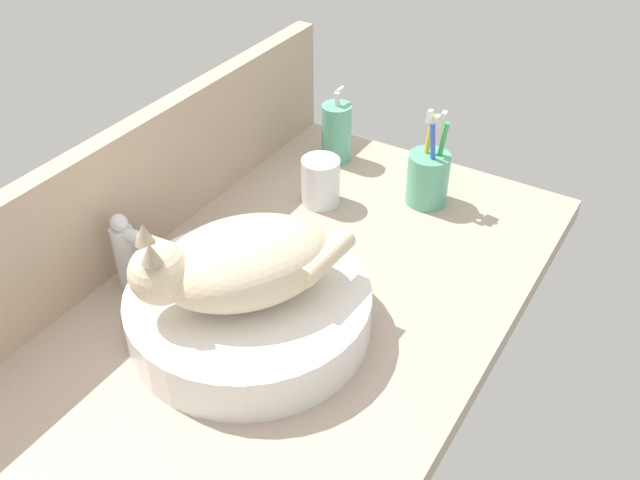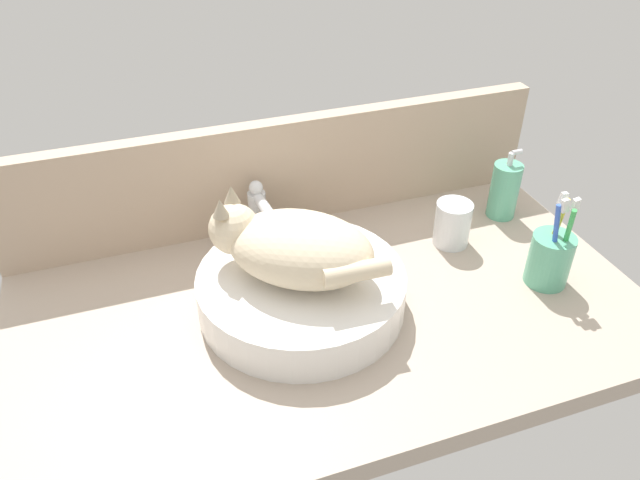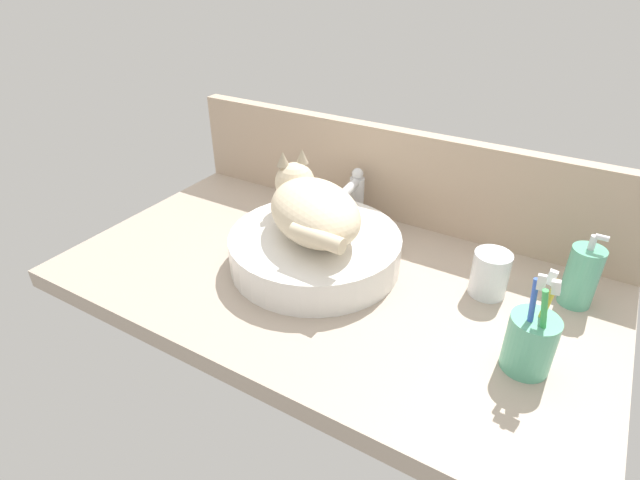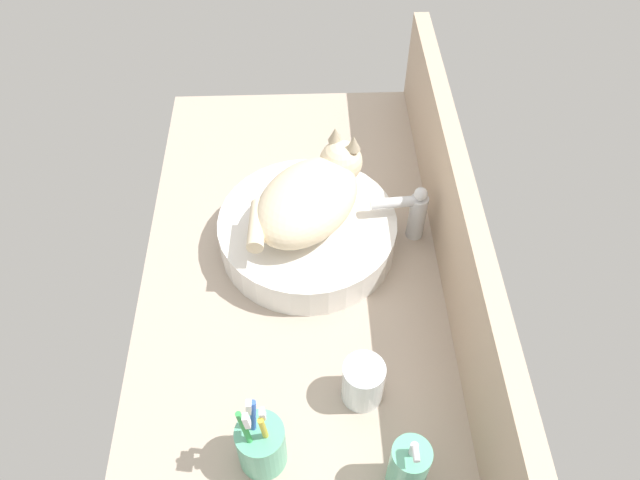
% 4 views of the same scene
% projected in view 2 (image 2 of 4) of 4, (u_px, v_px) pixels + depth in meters
% --- Properties ---
extents(ground_plane, '(1.12, 0.64, 0.04)m').
position_uv_depth(ground_plane, '(331.00, 315.00, 1.12)').
color(ground_plane, '#B2A08E').
extents(backsplash_panel, '(1.12, 0.04, 0.23)m').
position_uv_depth(backsplash_panel, '(281.00, 172.00, 1.27)').
color(backsplash_panel, tan).
rests_on(backsplash_panel, ground_plane).
extents(sink_basin, '(0.36, 0.36, 0.07)m').
position_uv_depth(sink_basin, '(301.00, 291.00, 1.09)').
color(sink_basin, white).
rests_on(sink_basin, ground_plane).
extents(cat, '(0.30, 0.29, 0.14)m').
position_uv_depth(cat, '(293.00, 246.00, 1.04)').
color(cat, beige).
rests_on(cat, sink_basin).
extents(faucet, '(0.04, 0.12, 0.14)m').
position_uv_depth(faucet, '(259.00, 212.00, 1.23)').
color(faucet, silver).
rests_on(faucet, ground_plane).
extents(soap_dispenser, '(0.06, 0.06, 0.15)m').
position_uv_depth(soap_dispenser, '(504.00, 190.00, 1.32)').
color(soap_dispenser, '#60B793').
rests_on(soap_dispenser, ground_plane).
extents(toothbrush_cup, '(0.08, 0.08, 0.19)m').
position_uv_depth(toothbrush_cup, '(550.00, 258.00, 1.14)').
color(toothbrush_cup, '#5BB28E').
rests_on(toothbrush_cup, ground_plane).
extents(water_glass, '(0.07, 0.07, 0.09)m').
position_uv_depth(water_glass, '(452.00, 226.00, 1.25)').
color(water_glass, white).
rests_on(water_glass, ground_plane).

